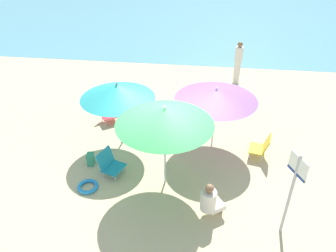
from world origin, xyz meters
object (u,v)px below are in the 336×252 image
object	(u,v)px
beach_chair_d	(149,112)
person_a	(210,200)
beach_chair_b	(262,146)
beach_bag	(91,159)
warning_sign	(293,184)
beach_chair_c	(109,112)
umbrella_teal	(117,92)
umbrella_purple	(216,94)
person_b	(238,63)
umbrella_green	(165,116)
swim_ring	(88,187)
beach_chair_a	(110,163)

from	to	relation	value
beach_chair_d	person_a	xyz separation A→B (m)	(1.91, -3.56, 0.08)
beach_chair_b	beach_bag	size ratio (longest dim) A/B	2.01
beach_chair_b	warning_sign	xyz separation A→B (m)	(0.15, -2.45, 0.95)
beach_bag	beach_chair_c	bearing A→B (deg)	93.21
umbrella_teal	beach_chair_b	xyz separation A→B (m)	(3.80, -0.14, -1.29)
umbrella_purple	warning_sign	bearing A→B (deg)	-63.50
umbrella_teal	warning_sign	bearing A→B (deg)	-33.18
umbrella_teal	beach_bag	size ratio (longest dim) A/B	6.04
beach_chair_c	person_b	size ratio (longest dim) A/B	0.47
umbrella_green	warning_sign	bearing A→B (deg)	-24.37
umbrella_teal	beach_chair_b	bearing A→B (deg)	-2.04
beach_bag	umbrella_green	bearing A→B (deg)	-12.21
warning_sign	swim_ring	bearing A→B (deg)	145.80
beach_chair_b	beach_chair_d	size ratio (longest dim) A/B	0.95
beach_chair_d	person_a	bearing A→B (deg)	44.71
person_a	beach_chair_b	bearing A→B (deg)	24.69
swim_ring	umbrella_teal	bearing A→B (deg)	79.09
umbrella_green	umbrella_teal	distance (m)	2.03
person_a	swim_ring	size ratio (longest dim) A/B	1.81
beach_chair_d	swim_ring	size ratio (longest dim) A/B	1.37
umbrella_purple	swim_ring	distance (m)	3.91
person_b	beach_chair_a	bearing A→B (deg)	108.42
umbrella_green	umbrella_teal	world-z (taller)	umbrella_green
beach_chair_d	warning_sign	bearing A→B (deg)	58.17
umbrella_purple	beach_chair_a	bearing A→B (deg)	-147.71
beach_chair_a	beach_chair_d	world-z (taller)	beach_chair_d
beach_chair_d	swim_ring	distance (m)	3.23
umbrella_green	swim_ring	distance (m)	2.58
umbrella_green	beach_bag	size ratio (longest dim) A/B	6.65
beach_chair_c	umbrella_green	bearing A→B (deg)	4.72
beach_chair_b	swim_ring	size ratio (longest dim) A/B	1.31
beach_chair_c	swim_ring	size ratio (longest dim) A/B	1.51
umbrella_green	beach_chair_c	distance (m)	3.70
person_a	beach_chair_d	bearing A→B (deg)	83.59
umbrella_purple	person_b	size ratio (longest dim) A/B	1.35
warning_sign	person_a	bearing A→B (deg)	146.32
beach_chair_b	umbrella_green	bearing A→B (deg)	40.10
person_b	warning_sign	world-z (taller)	warning_sign
umbrella_teal	beach_bag	bearing A→B (deg)	-119.43
beach_chair_a	beach_chair_c	size ratio (longest dim) A/B	0.89
umbrella_teal	beach_chair_c	bearing A→B (deg)	120.54
person_a	warning_sign	distance (m)	1.70
warning_sign	person_b	bearing A→B (deg)	69.91
beach_chair_a	beach_chair_d	xyz separation A→B (m)	(0.55, 2.49, 0.05)
beach_chair_a	swim_ring	xyz separation A→B (m)	(-0.39, -0.59, -0.27)
umbrella_green	umbrella_teal	xyz separation A→B (m)	(-1.42, 1.44, -0.23)
umbrella_purple	beach_chair_a	world-z (taller)	umbrella_purple
umbrella_green	warning_sign	xyz separation A→B (m)	(2.53, -1.15, -0.57)
person_a	warning_sign	xyz separation A→B (m)	(1.46, -0.23, 0.84)
umbrella_green	warning_sign	world-z (taller)	umbrella_green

